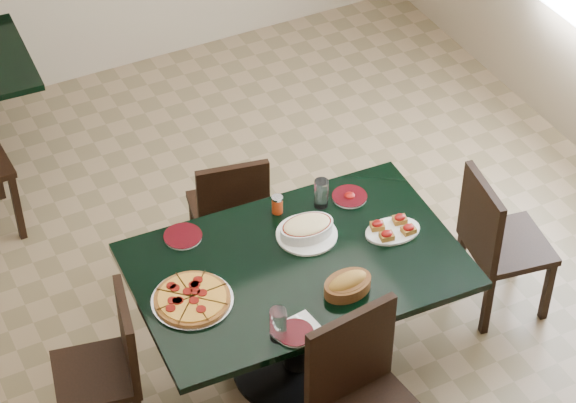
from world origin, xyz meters
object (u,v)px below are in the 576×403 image
chair_right (496,239)px  pepperoni_pizza (192,299)px  lasagna_casserole (307,229)px  bread_basket (348,284)px  main_table (297,290)px  chair_far (230,209)px  bruschetta_platter (393,229)px  chair_left (110,363)px  chair_near (364,398)px

chair_right → pepperoni_pizza: chair_right is taller
lasagna_casserole → bread_basket: bearing=-88.6°
main_table → chair_far: chair_far is taller
pepperoni_pizza → bruschetta_platter: bearing=-0.5°
chair_left → bruschetta_platter: bearing=98.3°
chair_far → bread_basket: bearing=107.5°
bruschetta_platter → chair_left: bearing=-176.6°
main_table → bread_basket: (0.12, -0.27, 0.22)m
chair_near → lasagna_casserole: bearing=72.4°
chair_right → pepperoni_pizza: 1.71m
chair_right → bruschetta_platter: 0.68m
chair_far → chair_right: chair_right is taller
chair_far → lasagna_casserole: size_ratio=2.75×
chair_right → bread_basket: (-1.01, -0.20, 0.30)m
chair_near → chair_far: bearing=81.7°
bruschetta_platter → bread_basket: bearing=-141.0°
chair_right → chair_left: size_ratio=1.06×
chair_near → bread_basket: bearing=63.8°
chair_far → bruschetta_platter: (0.51, -0.82, 0.31)m
chair_left → bread_basket: 1.18m
main_table → lasagna_casserole: (0.13, 0.15, 0.23)m
chair_left → pepperoni_pizza: 0.51m
main_table → chair_right: bearing=-1.1°
main_table → chair_far: 0.81m
chair_far → lasagna_casserole: 0.74m
bruschetta_platter → pepperoni_pizza: bearing=-173.8°
pepperoni_pizza → lasagna_casserole: bearing=13.3°
chair_near → chair_left: 1.21m
pepperoni_pizza → lasagna_casserole: lasagna_casserole is taller
chair_right → chair_left: (-2.09, 0.14, -0.03)m
chair_left → bread_basket: bearing=84.3°
main_table → bruschetta_platter: 0.56m
main_table → bread_basket: bread_basket is taller
main_table → chair_left: chair_left is taller
chair_right → chair_left: chair_right is taller
lasagna_casserole → bruschetta_platter: size_ratio=1.00×
chair_near → pepperoni_pizza: (-0.51, 0.72, 0.21)m
lasagna_casserole → main_table: bearing=-128.6°
bread_basket → bruschetta_platter: size_ratio=0.85×
chair_far → bread_basket: (0.12, -1.08, 0.33)m
pepperoni_pizza → bruschetta_platter: size_ratio=1.26×
main_table → lasagna_casserole: lasagna_casserole is taller
chair_near → lasagna_casserole: 0.93m
pepperoni_pizza → main_table: bearing=1.0°
chair_near → chair_left: chair_near is taller
chair_far → chair_left: (-0.96, -0.74, -0.00)m
lasagna_casserole → bruschetta_platter: 0.43m
chair_far → bruschetta_platter: chair_far is taller
main_table → lasagna_casserole: bearing=51.6°
chair_far → pepperoni_pizza: size_ratio=2.18×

